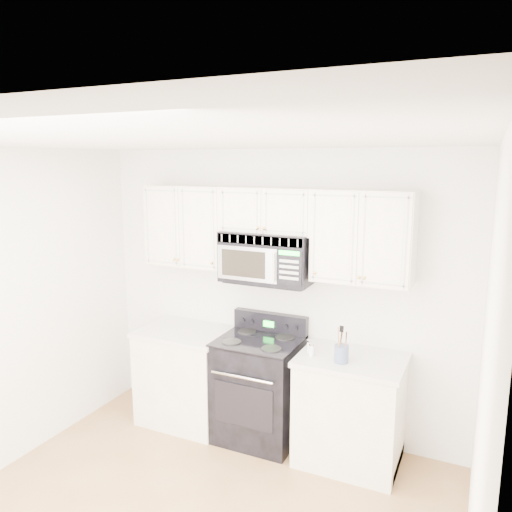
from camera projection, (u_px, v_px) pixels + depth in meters
The scene contains 9 objects.
room at pixel (166, 359), 3.04m from camera, with size 3.51×3.51×2.61m.
base_cabinet_left at pixel (187, 378), 4.82m from camera, with size 0.86×0.65×0.92m.
base_cabinet_right at pixel (350, 413), 4.15m from camera, with size 0.86×0.65×0.92m.
range at pixel (259, 387), 4.50m from camera, with size 0.72×0.66×1.11m.
upper_cabinets at pixel (270, 226), 4.33m from camera, with size 2.44×0.37×0.75m.
microwave at pixel (268, 257), 4.35m from camera, with size 0.79×0.45×0.44m.
utensil_crock at pixel (341, 353), 3.94m from camera, with size 0.11×0.11×0.30m.
shaker_salt at pixel (310, 346), 4.15m from camera, with size 0.05×0.05×0.11m.
shaker_pepper at pixel (312, 350), 4.07m from camera, with size 0.05×0.05×0.11m.
Camera 1 is at (1.71, -2.37, 2.49)m, focal length 35.00 mm.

